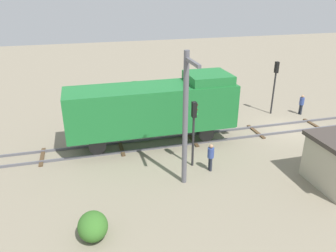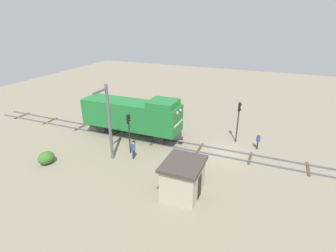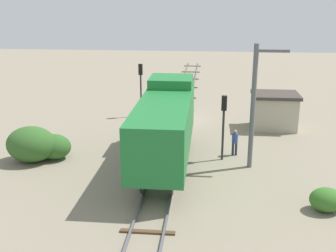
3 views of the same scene
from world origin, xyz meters
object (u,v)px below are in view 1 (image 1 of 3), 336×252
(locomotive, at_px, (155,106))
(catenary_mast, at_px, (186,118))
(traffic_signal_near, at_px, (275,78))
(worker_near_track, at_px, (302,103))
(worker_by_signal, at_px, (211,155))
(traffic_signal_mid, at_px, (194,122))

(locomotive, relative_size, catenary_mast, 1.59)
(traffic_signal_near, xyz_separation_m, worker_near_track, (-0.80, -2.29, -2.08))
(locomotive, height_order, worker_by_signal, locomotive)
(catenary_mast, bearing_deg, worker_by_signal, -65.17)
(worker_near_track, bearing_deg, worker_by_signal, 38.58)
(locomotive, distance_m, worker_near_track, 13.52)
(locomotive, bearing_deg, traffic_signal_mid, -155.66)
(catenary_mast, bearing_deg, traffic_signal_mid, -32.34)
(locomotive, bearing_deg, worker_near_track, -79.69)
(locomotive, xyz_separation_m, worker_by_signal, (-4.20, -2.36, -1.78))
(traffic_signal_mid, bearing_deg, catenary_mast, 147.66)
(worker_near_track, height_order, catenary_mast, catenary_mast)
(traffic_signal_near, relative_size, worker_near_track, 2.62)
(worker_by_signal, bearing_deg, catenary_mast, 175.44)
(traffic_signal_mid, xyz_separation_m, catenary_mast, (-1.67, 1.06, 1.05))
(worker_near_track, bearing_deg, traffic_signal_near, -12.00)
(traffic_signal_near, bearing_deg, catenary_mast, 128.45)
(traffic_signal_near, distance_m, worker_by_signal, 11.49)
(worker_by_signal, relative_size, catenary_mast, 0.23)
(traffic_signal_mid, distance_m, worker_near_track, 13.14)
(worker_near_track, bearing_deg, catenary_mast, 37.66)
(locomotive, relative_size, traffic_signal_mid, 2.85)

